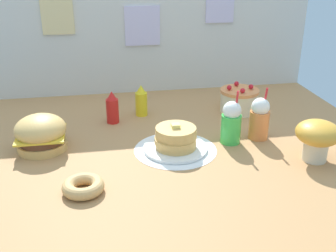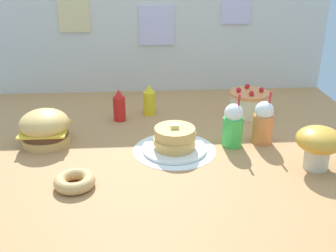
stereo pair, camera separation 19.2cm
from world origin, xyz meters
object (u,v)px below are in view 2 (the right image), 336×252
Objects in this scene: layer_cake at (249,103)px; mushroom_stool at (319,143)px; mustard_bottle at (149,100)px; donut_pink_glaze at (75,181)px; cream_soda_cup at (233,125)px; orange_float_cup at (263,123)px; ketchup_bottle at (119,106)px; burger at (45,128)px; pancake_stack at (175,140)px.

mushroom_stool is at bearing -77.69° from layer_cake.
mustard_bottle is 0.83m from donut_pink_glaze.
cream_soda_cup is 1.00× the size of orange_float_cup.
cream_soda_cup is (0.56, -0.35, 0.02)m from ketchup_bottle.
mustard_bottle is (0.52, 0.35, 0.00)m from burger.
mustard_bottle reaches higher than burger.
burger is 1.21× the size of mushroom_stool.
layer_cake is 0.43m from cream_soda_cup.
donut_pink_glaze is at bearing -112.65° from mustard_bottle.
pancake_stack is 0.64m from mushroom_stool.
cream_soda_cup is (-0.18, -0.39, 0.04)m from layer_cake.
cream_soda_cup is at bearing 142.65° from mushroom_stool.
orange_float_cup is at bearing 22.31° from donut_pink_glaze.
layer_cake is (1.09, 0.31, -0.01)m from burger.
mustard_bottle is at bearing 25.42° from ketchup_bottle.
mustard_bottle is at bearing 102.72° from pancake_stack.
mustard_bottle is 1.08× the size of donut_pink_glaze.
orange_float_cup reaches higher than mustard_bottle.
burger is at bearing 176.66° from orange_float_cup.
ketchup_bottle is at bearing 37.76° from burger.
orange_float_cup is 1.61× the size of donut_pink_glaze.
orange_float_cup is (-0.03, -0.37, 0.04)m from layer_cake.
pancake_stack is at bearing -171.82° from orange_float_cup.
ketchup_bottle is 1.00× the size of mustard_bottle.
donut_pink_glaze is 0.85× the size of mushroom_stool.
cream_soda_cup reaches higher than layer_cake.
ketchup_bottle is 1.06m from mushroom_stool.
cream_soda_cup is 0.16m from orange_float_cup.
mustard_bottle is 0.68m from orange_float_cup.
mustard_bottle is at bearing 34.11° from burger.
burger is 0.78× the size of pancake_stack.
mushroom_stool reaches higher than burger.
donut_pink_glaze is at bearing -102.47° from ketchup_bottle.
mushroom_stool is (0.88, -0.60, 0.03)m from ketchup_bottle.
donut_pink_glaze is (0.20, -0.42, -0.05)m from burger.
donut_pink_glaze is (-0.15, -0.69, -0.06)m from ketchup_bottle.
cream_soda_cup is 1.61× the size of donut_pink_glaze.
mushroom_stool is at bearing -43.71° from mustard_bottle.
ketchup_bottle is at bearing -154.58° from mustard_bottle.
mushroom_stool reaches higher than ketchup_bottle.
cream_soda_cup is (0.28, 0.04, 0.05)m from pancake_stack.
mushroom_stool is (0.71, -0.68, 0.03)m from mustard_bottle.
layer_cake is at bearing 2.98° from ketchup_bottle.
mushroom_stool is (0.32, -0.24, 0.01)m from cream_soda_cup.
orange_float_cup is at bearing -93.98° from layer_cake.
ketchup_bottle is (-0.74, -0.04, 0.01)m from layer_cake.
pancake_stack is at bearing -11.30° from burger.
burger is 0.88× the size of cream_soda_cup.
pancake_stack is 0.49m from mustard_bottle.
mushroom_stool reaches higher than mustard_bottle.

